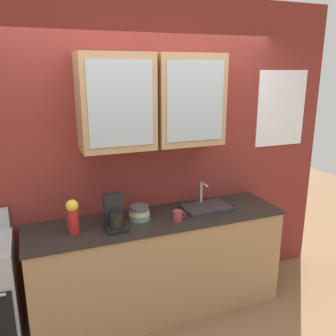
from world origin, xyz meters
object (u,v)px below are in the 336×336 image
at_px(vase, 73,216).
at_px(coffee_maker, 115,216).
at_px(cup_near_sink, 178,216).
at_px(bowl_stack, 139,213).
at_px(sink_faucet, 206,207).

xyz_separation_m(vase, coffee_maker, (0.33, -0.03, -0.04)).
distance_m(cup_near_sink, coffee_maker, 0.55).
bearing_deg(bowl_stack, sink_faucet, -0.76).
height_order(sink_faucet, cup_near_sink, sink_faucet).
bearing_deg(cup_near_sink, vase, 174.62).
relative_size(vase, cup_near_sink, 2.36).
distance_m(sink_faucet, vase, 1.23).
xyz_separation_m(sink_faucet, bowl_stack, (-0.65, 0.01, 0.04)).
relative_size(sink_faucet, coffee_maker, 1.50).
xyz_separation_m(sink_faucet, coffee_maker, (-0.89, -0.10, 0.09)).
height_order(sink_faucet, vase, vase).
xyz_separation_m(vase, cup_near_sink, (0.87, -0.08, -0.10)).
height_order(vase, coffee_maker, coffee_maker).
relative_size(vase, coffee_maker, 0.98).
xyz_separation_m(bowl_stack, cup_near_sink, (0.30, -0.16, -0.01)).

